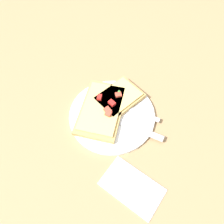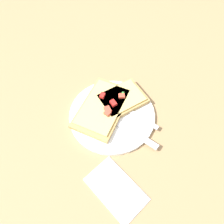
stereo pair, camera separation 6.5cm
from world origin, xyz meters
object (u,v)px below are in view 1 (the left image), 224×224
(pizza_slice_corner, at_px, (118,98))
(napkin, at_px, (132,187))
(pizza_slice_main, at_px, (102,109))
(plate, at_px, (112,115))
(knife, at_px, (132,127))
(fork, at_px, (121,105))

(pizza_slice_corner, distance_m, napkin, 0.27)
(pizza_slice_main, height_order, napkin, pizza_slice_main)
(plate, distance_m, pizza_slice_corner, 0.06)
(pizza_slice_corner, bearing_deg, knife, 69.17)
(fork, height_order, pizza_slice_main, pizza_slice_main)
(pizza_slice_main, relative_size, napkin, 1.51)
(plate, bearing_deg, pizza_slice_corner, -74.53)
(knife, bearing_deg, pizza_slice_main, -7.04)
(plate, bearing_deg, pizza_slice_main, 17.42)
(pizza_slice_main, distance_m, pizza_slice_corner, 0.07)
(pizza_slice_corner, xyz_separation_m, napkin, (-0.18, 0.20, -0.02))
(fork, xyz_separation_m, napkin, (-0.16, 0.18, -0.01))
(pizza_slice_main, height_order, pizza_slice_corner, pizza_slice_main)
(fork, xyz_separation_m, knife, (-0.07, 0.04, -0.00))
(plate, bearing_deg, fork, -97.69)
(knife, bearing_deg, plate, -13.05)
(pizza_slice_main, distance_m, napkin, 0.24)
(pizza_slice_corner, bearing_deg, pizza_slice_main, -1.93)
(plate, distance_m, napkin, 0.22)
(knife, height_order, napkin, knife)
(pizza_slice_main, xyz_separation_m, pizza_slice_corner, (-0.02, -0.06, 0.00))
(pizza_slice_main, xyz_separation_m, napkin, (-0.20, 0.13, -0.02))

